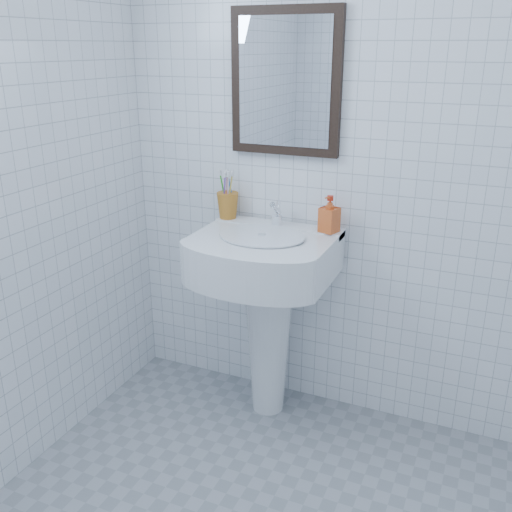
% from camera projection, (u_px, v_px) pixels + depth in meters
% --- Properties ---
extents(wall_back, '(2.20, 0.02, 2.50)m').
position_uv_depth(wall_back, '(354.00, 156.00, 2.46)').
color(wall_back, white).
rests_on(wall_back, ground).
extents(washbasin, '(0.61, 0.44, 0.93)m').
position_uv_depth(washbasin, '(267.00, 294.00, 2.62)').
color(washbasin, white).
rests_on(washbasin, ground).
extents(faucet, '(0.05, 0.11, 0.12)m').
position_uv_depth(faucet, '(277.00, 216.00, 2.59)').
color(faucet, white).
rests_on(faucet, washbasin).
extents(toothbrush_cup, '(0.12, 0.12, 0.12)m').
position_uv_depth(toothbrush_cup, '(228.00, 205.00, 2.70)').
color(toothbrush_cup, '#B46B20').
rests_on(toothbrush_cup, washbasin).
extents(soap_dispenser, '(0.09, 0.09, 0.16)m').
position_uv_depth(soap_dispenser, '(330.00, 214.00, 2.49)').
color(soap_dispenser, red).
rests_on(soap_dispenser, washbasin).
extents(wall_mirror, '(0.50, 0.04, 0.62)m').
position_uv_depth(wall_mirror, '(285.00, 83.00, 2.46)').
color(wall_mirror, black).
rests_on(wall_mirror, wall_back).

